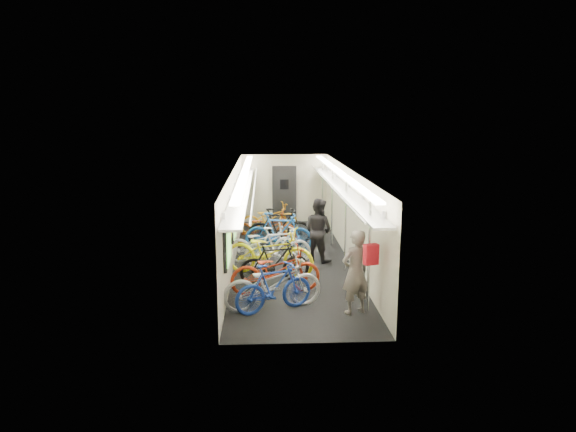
{
  "coord_description": "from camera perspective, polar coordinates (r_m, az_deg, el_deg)",
  "views": [
    {
      "loc": [
        -0.72,
        -13.03,
        3.8
      ],
      "look_at": [
        -0.09,
        0.21,
        1.15
      ],
      "focal_mm": 32.0,
      "sensor_mm": 36.0,
      "label": 1
    }
  ],
  "objects": [
    {
      "name": "bicycle_9",
      "position": [
        14.9,
        -0.94,
        -1.24
      ],
      "size": [
        1.93,
        0.77,
        1.13
      ],
      "primitive_type": "imported",
      "rotation": [
        0.0,
        0.0,
        1.7
      ],
      "color": "black",
      "rests_on": "ground"
    },
    {
      "name": "bicycle_2",
      "position": [
        11.02,
        -1.38,
        -6.06
      ],
      "size": [
        2.04,
        1.01,
        1.02
      ],
      "primitive_type": "imported",
      "rotation": [
        0.0,
        0.0,
        1.75
      ],
      "color": "#9F2911",
      "rests_on": "ground"
    },
    {
      "name": "bicycle_0",
      "position": [
        10.16,
        -1.72,
        -7.51
      ],
      "size": [
        2.1,
        1.19,
        1.05
      ],
      "primitive_type": "imported",
      "rotation": [
        0.0,
        0.0,
        1.83
      ],
      "color": "#B1B0B5",
      "rests_on": "ground"
    },
    {
      "name": "bicycle_1",
      "position": [
        10.05,
        -1.59,
        -7.94
      ],
      "size": [
        1.67,
        1.08,
        0.98
      ],
      "primitive_type": "imported",
      "rotation": [
        0.0,
        0.0,
        1.99
      ],
      "color": "#1A379E",
      "rests_on": "ground"
    },
    {
      "name": "bicycle_4",
      "position": [
        12.25,
        -2.08,
        -3.98
      ],
      "size": [
        2.32,
        1.45,
        1.15
      ],
      "primitive_type": "imported",
      "rotation": [
        0.0,
        0.0,
        1.23
      ],
      "color": "yellow",
      "rests_on": "ground"
    },
    {
      "name": "bicycle_7",
      "position": [
        14.18,
        -1.04,
        -1.87
      ],
      "size": [
        1.95,
        0.82,
        1.14
      ],
      "primitive_type": "imported",
      "rotation": [
        0.0,
        0.0,
        1.42
      ],
      "color": "#1B56A4",
      "rests_on": "ground"
    },
    {
      "name": "train_car_shell",
      "position": [
        13.92,
        -1.21,
        2.44
      ],
      "size": [
        10.0,
        10.0,
        10.0
      ],
      "color": "black",
      "rests_on": "ground"
    },
    {
      "name": "backpack",
      "position": [
        9.5,
        9.21,
        -4.23
      ],
      "size": [
        0.29,
        0.21,
        0.38
      ],
      "primitive_type": "cube",
      "rotation": [
        0.0,
        0.0,
        0.29
      ],
      "color": "red",
      "rests_on": "passenger_near"
    },
    {
      "name": "bicycle_5",
      "position": [
        12.92,
        -1.12,
        -3.43
      ],
      "size": [
        1.78,
        0.81,
        1.03
      ],
      "primitive_type": "imported",
      "rotation": [
        0.0,
        0.0,
        1.76
      ],
      "color": "white",
      "rests_on": "ground"
    },
    {
      "name": "passenger_mid",
      "position": [
        13.35,
        3.37,
        -1.57
      ],
      "size": [
        1.02,
        1.0,
        1.66
      ],
      "primitive_type": "imported",
      "rotation": [
        0.0,
        0.0,
        2.43
      ],
      "color": "black",
      "rests_on": "ground"
    },
    {
      "name": "bicycle_3",
      "position": [
        11.67,
        -1.48,
        -5.21
      ],
      "size": [
        1.68,
        0.77,
        0.97
      ],
      "primitive_type": "imported",
      "rotation": [
        0.0,
        0.0,
        1.77
      ],
      "color": "black",
      "rests_on": "ground"
    },
    {
      "name": "bicycle_6",
      "position": [
        13.41,
        -2.89,
        -3.02
      ],
      "size": [
        1.92,
        0.86,
        0.97
      ],
      "primitive_type": "imported",
      "rotation": [
        0.0,
        0.0,
        1.69
      ],
      "color": "silver",
      "rests_on": "ground"
    },
    {
      "name": "passenger_near",
      "position": [
        9.93,
        7.5,
        -6.19
      ],
      "size": [
        0.72,
        0.62,
        1.66
      ],
      "primitive_type": "imported",
      "rotation": [
        0.0,
        0.0,
        3.6
      ],
      "color": "slate",
      "rests_on": "ground"
    },
    {
      "name": "bicycle_8",
      "position": [
        15.06,
        -2.58,
        -1.34
      ],
      "size": [
        2.01,
        0.96,
        1.02
      ],
      "primitive_type": "imported",
      "rotation": [
        0.0,
        0.0,
        1.42
      ],
      "color": "#89340F",
      "rests_on": "ground"
    },
    {
      "name": "bicycle_10",
      "position": [
        16.46,
        -2.12,
        -0.27
      ],
      "size": [
        2.01,
        1.12,
        1.0
      ],
      "primitive_type": "imported",
      "rotation": [
        0.0,
        0.0,
        1.82
      ],
      "color": "orange",
      "rests_on": "ground"
    }
  ]
}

